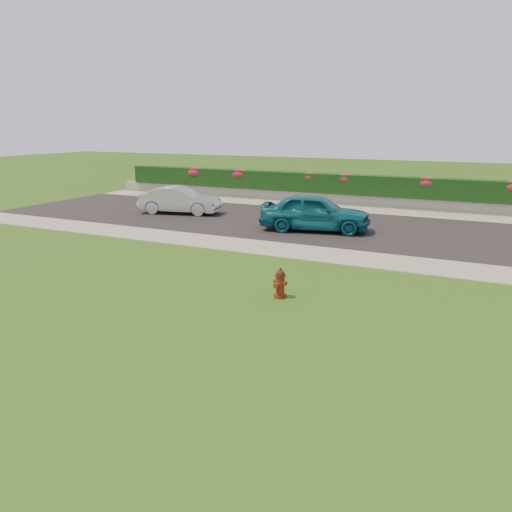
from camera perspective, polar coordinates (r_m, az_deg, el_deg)
The scene contains 14 objects.
ground at distance 9.91m, azimuth -9.77°, elevation -11.75°, with size 120.00×120.00×0.00m, color black.
street_far at distance 23.92m, azimuth -0.23°, elevation 4.21°, with size 26.00×8.00×0.04m, color black.
sidewalk_far at distance 20.18m, azimuth -9.02°, elevation 2.05°, with size 24.00×2.00×0.04m, color gray.
sidewalk_beyond at distance 27.26m, azimuth 12.06°, elevation 5.18°, with size 34.00×2.00×0.04m, color gray.
retaining_wall at distance 28.66m, azimuth 12.82°, elevation 6.16°, with size 34.00×0.40×0.60m, color gray.
hedge at distance 28.65m, azimuth 12.96°, elevation 7.87°, with size 32.00×0.90×1.10m, color black.
fire_hydrant at distance 13.06m, azimuth 2.77°, elevation -3.16°, with size 0.42×0.39×0.80m.
sedan_teal at distance 21.29m, azimuth 6.75°, elevation 4.99°, with size 1.85×4.61×1.57m, color #0D5464.
sedan_silver at distance 25.67m, azimuth -8.68°, elevation 6.34°, with size 1.44×4.12×1.36m, color #A6A9AD.
flower_clump_a at distance 32.92m, azimuth -6.89°, elevation 9.47°, with size 1.35×0.87×0.68m, color #AA1D33.
flower_clump_b at distance 31.31m, azimuth -1.83°, elevation 9.32°, with size 1.30×0.84×0.65m, color #AA1D33.
flower_clump_c at distance 29.49m, azimuth 6.17°, elevation 8.97°, with size 1.15×0.74×0.57m, color #AA1D33.
flower_clump_d at distance 28.86m, azimuth 10.19°, elevation 8.69°, with size 1.18×0.76×0.59m, color #AA1D33.
flower_clump_e at distance 28.01m, azimuth 18.93°, elevation 7.93°, with size 1.25×0.80×0.62m, color #AA1D33.
Camera 1 is at (5.27, -7.16, 4.38)m, focal length 35.00 mm.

